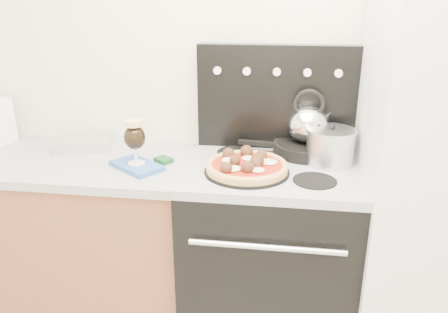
% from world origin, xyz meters
% --- Properties ---
extents(room_shell, '(3.52, 3.01, 2.52)m').
position_xyz_m(room_shell, '(0.00, 0.29, 1.25)').
color(room_shell, '#B3AC9F').
rests_on(room_shell, ground).
extents(base_cabinet, '(1.45, 0.60, 0.86)m').
position_xyz_m(base_cabinet, '(-1.02, 1.20, 0.43)').
color(base_cabinet, brown).
rests_on(base_cabinet, ground).
extents(countertop, '(1.48, 0.63, 0.04)m').
position_xyz_m(countertop, '(-1.02, 1.20, 0.88)').
color(countertop, '#A8A8AA').
rests_on(countertop, base_cabinet).
extents(stove_body, '(0.76, 0.65, 0.88)m').
position_xyz_m(stove_body, '(0.08, 1.18, 0.44)').
color(stove_body, black).
rests_on(stove_body, ground).
extents(cooktop, '(0.76, 0.65, 0.04)m').
position_xyz_m(cooktop, '(0.08, 1.18, 0.90)').
color(cooktop, '#ADADB2').
rests_on(cooktop, stove_body).
extents(backguard, '(0.76, 0.08, 0.50)m').
position_xyz_m(backguard, '(0.08, 1.45, 1.17)').
color(backguard, black).
rests_on(backguard, cooktop).
extents(fridge, '(0.64, 0.68, 1.90)m').
position_xyz_m(fridge, '(0.78, 1.15, 0.95)').
color(fridge, silver).
rests_on(fridge, ground).
extents(foil_sheet, '(0.31, 0.27, 0.05)m').
position_xyz_m(foil_sheet, '(-0.88, 1.34, 0.93)').
color(foil_sheet, white).
rests_on(foil_sheet, countertop).
extents(oven_mitt, '(0.28, 0.26, 0.02)m').
position_xyz_m(oven_mitt, '(-0.53, 1.11, 0.91)').
color(oven_mitt, '#305CAE').
rests_on(oven_mitt, countertop).
extents(beer_glass, '(0.12, 0.12, 0.21)m').
position_xyz_m(beer_glass, '(-0.53, 1.11, 1.02)').
color(beer_glass, black).
rests_on(beer_glass, oven_mitt).
extents(pizza_pan, '(0.46, 0.46, 0.01)m').
position_xyz_m(pizza_pan, '(-0.02, 1.08, 0.93)').
color(pizza_pan, black).
rests_on(pizza_pan, cooktop).
extents(pizza, '(0.40, 0.40, 0.05)m').
position_xyz_m(pizza, '(-0.02, 1.08, 0.96)').
color(pizza, '#E9B453').
rests_on(pizza, pizza_pan).
extents(skillet, '(0.35, 0.35, 0.06)m').
position_xyz_m(skillet, '(0.23, 1.36, 0.95)').
color(skillet, black).
rests_on(skillet, cooktop).
extents(tea_kettle, '(0.20, 0.20, 0.22)m').
position_xyz_m(tea_kettle, '(0.23, 1.36, 1.08)').
color(tea_kettle, white).
rests_on(tea_kettle, skillet).
extents(stock_pot, '(0.25, 0.25, 0.15)m').
position_xyz_m(stock_pot, '(0.33, 1.24, 1.00)').
color(stock_pot, silver).
rests_on(stock_pot, cooktop).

